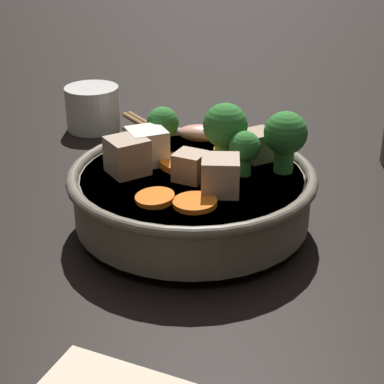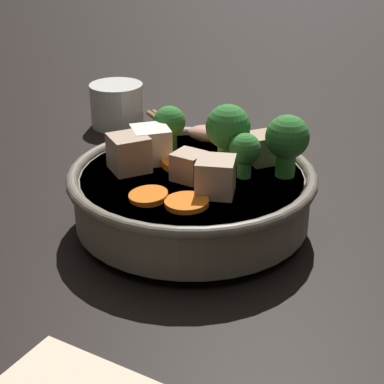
{
  "view_description": "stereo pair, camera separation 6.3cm",
  "coord_description": "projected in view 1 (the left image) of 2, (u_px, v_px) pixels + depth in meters",
  "views": [
    {
      "loc": [
        0.1,
        -0.55,
        0.31
      ],
      "look_at": [
        0.0,
        0.0,
        0.04
      ],
      "focal_mm": 60.0,
      "sensor_mm": 36.0,
      "label": 1
    },
    {
      "loc": [
        0.16,
        -0.54,
        0.31
      ],
      "look_at": [
        0.0,
        0.0,
        0.04
      ],
      "focal_mm": 60.0,
      "sensor_mm": 36.0,
      "label": 2
    }
  ],
  "objects": [
    {
      "name": "ground_plane",
      "position": [
        192.0,
        226.0,
        0.64
      ],
      "size": [
        3.0,
        3.0,
        0.0
      ],
      "primitive_type": "plane",
      "color": "black"
    },
    {
      "name": "stirfry_bowl",
      "position": [
        194.0,
        187.0,
        0.63
      ],
      "size": [
        0.24,
        0.24,
        0.12
      ],
      "color": "slate",
      "rests_on": "ground_plane"
    },
    {
      "name": "side_saucer",
      "position": [
        172.0,
        147.0,
        0.81
      ],
      "size": [
        0.12,
        0.12,
        0.01
      ],
      "color": "white",
      "rests_on": "ground_plane"
    },
    {
      "name": "tea_cup",
      "position": [
        93.0,
        108.0,
        0.88
      ],
      "size": [
        0.07,
        0.07,
        0.06
      ],
      "color": "white",
      "rests_on": "ground_plane"
    },
    {
      "name": "chopsticks_pair",
      "position": [
        172.0,
        140.0,
        0.81
      ],
      "size": [
        0.18,
        0.18,
        0.01
      ],
      "color": "olive",
      "rests_on": "side_saucer"
    }
  ]
}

